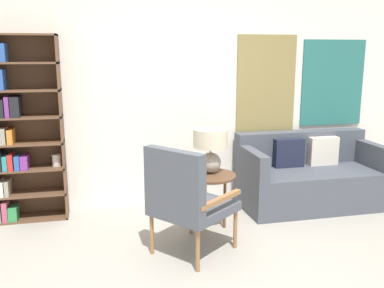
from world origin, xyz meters
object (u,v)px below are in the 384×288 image
couch (309,177)px  side_table (209,180)px  armchair (185,196)px  table_lamp (210,146)px  bookshelf (14,131)px

couch → side_table: couch is taller
armchair → couch: size_ratio=0.61×
armchair → couch: 2.00m
table_lamp → side_table: bearing=-111.0°
armchair → couch: (1.72, 0.99, -0.23)m
bookshelf → couch: bookshelf is taller
bookshelf → side_table: size_ratio=3.52×
side_table → table_lamp: table_lamp is taller
table_lamp → bookshelf: bearing=163.8°
couch → table_lamp: size_ratio=3.57×
bookshelf → side_table: bearing=-18.3°
armchair → couch: bearing=29.9°
armchair → side_table: armchair is taller
bookshelf → table_lamp: bearing=-16.2°
armchair → table_lamp: 0.84m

